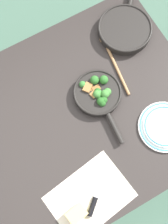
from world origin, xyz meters
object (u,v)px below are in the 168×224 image
cheese_block (77,214)px  skillet_broccoli (98,94)px  skillet_eggs (125,29)px  wooden_spoon (111,56)px  grater_knife (96,197)px  dinner_plate_stack (164,127)px

cheese_block → skillet_broccoli: bearing=50.4°
skillet_eggs → wooden_spoon: skillet_eggs is taller
skillet_broccoli → grater_knife: skillet_broccoli is taller
cheese_block → dinner_plate_stack: cheese_block is taller
skillet_broccoli → cheese_block: size_ratio=4.13×
wooden_spoon → cheese_block: bearing=145.7°
skillet_eggs → grater_knife: skillet_eggs is taller
wooden_spoon → cheese_block: 0.78m
wooden_spoon → dinner_plate_stack: (0.03, -0.44, 0.00)m
skillet_broccoli → cheese_block: bearing=-34.6°
skillet_eggs → cheese_block: size_ratio=3.53×
cheese_block → grater_knife: bearing=10.5°
skillet_eggs → grater_knife: 0.86m
skillet_eggs → dinner_plate_stack: size_ratio=1.33×
wooden_spoon → dinner_plate_stack: bearing=-168.2°
skillet_eggs → grater_knife: bearing=-178.5°
skillet_broccoli → cheese_block: 0.57m
wooden_spoon → dinner_plate_stack: size_ratio=1.44×
wooden_spoon → grater_knife: size_ratio=1.75×
skillet_broccoli → skillet_eggs: bearing=133.5°
wooden_spoon → grater_knife: 0.70m
grater_knife → wooden_spoon: bearing=13.2°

